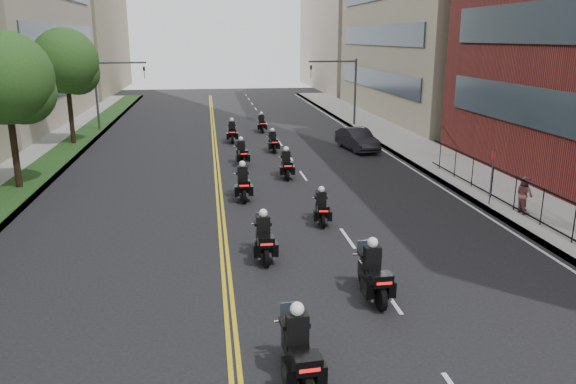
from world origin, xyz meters
name	(u,v)px	position (x,y,z in m)	size (l,w,h in m)	color
sidewalk_right	(456,169)	(12.00, 25.00, 0.07)	(4.00, 90.00, 0.15)	gray
sidewalk_left	(10,184)	(-12.00, 25.00, 0.07)	(4.00, 90.00, 0.15)	gray
grass_strip	(26,182)	(-11.20, 25.00, 0.17)	(2.00, 90.00, 0.04)	#173413
traffic_signal_right	(344,82)	(9.54, 42.00, 3.70)	(4.09, 0.20, 5.60)	#3F3F44
traffic_signal_left	(108,85)	(-9.54, 42.00, 3.70)	(4.09, 0.20, 5.60)	#3F3F44
motorcycle_2	(298,352)	(-0.09, 6.26, 0.72)	(0.63, 2.49, 1.83)	black
motorcycle_3	(373,275)	(2.69, 10.02, 0.71)	(0.57, 2.45, 1.81)	black
motorcycle_4	(264,239)	(-0.12, 13.48, 0.68)	(0.53, 2.34, 1.73)	black
motorcycle_5	(322,209)	(2.58, 16.94, 0.60)	(0.57, 2.06, 1.52)	black
motorcycle_6	(243,184)	(-0.35, 20.93, 0.71)	(0.56, 2.42, 1.79)	black
motorcycle_7	(286,165)	(2.23, 24.75, 0.67)	(0.55, 2.29, 1.69)	black
motorcycle_8	(242,154)	(0.04, 28.28, 0.66)	(0.64, 2.26, 1.67)	black
motorcycle_9	(273,142)	(2.34, 31.90, 0.62)	(0.50, 2.12, 1.56)	black
motorcycle_10	(232,133)	(-0.17, 35.81, 0.69)	(0.55, 2.37, 1.75)	black
motorcycle_11	(262,124)	(2.37, 39.99, 0.63)	(0.50, 2.17, 1.61)	black
parked_sedan	(357,139)	(8.00, 31.69, 0.73)	(1.54, 4.42, 1.46)	black
pedestrian_b	(524,195)	(11.20, 16.62, 0.94)	(0.77, 0.60, 1.58)	#8C4C4D
pedestrian_c	(523,193)	(11.34, 16.97, 0.91)	(0.90, 0.37, 1.53)	#3A3C42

